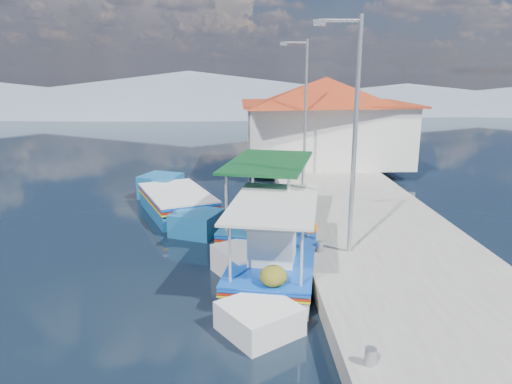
{
  "coord_description": "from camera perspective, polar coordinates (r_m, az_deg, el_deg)",
  "views": [
    {
      "loc": [
        1.68,
        -9.7,
        5.19
      ],
      "look_at": [
        2.23,
        5.35,
        1.3
      ],
      "focal_mm": 32.98,
      "sensor_mm": 36.0,
      "label": 1
    }
  ],
  "objects": [
    {
      "name": "lamp_post_far",
      "position": [
        20.94,
        5.78,
        10.75
      ],
      "size": [
        1.21,
        0.14,
        6.0
      ],
      "color": "#A5A8AD",
      "rests_on": "quay"
    },
    {
      "name": "lamp_post_near",
      "position": [
        12.11,
        11.55,
        7.85
      ],
      "size": [
        1.21,
        0.14,
        6.0
      ],
      "color": "#A5A8AD",
      "rests_on": "quay"
    },
    {
      "name": "quay",
      "position": [
        17.0,
        12.41,
        -2.77
      ],
      "size": [
        5.0,
        44.0,
        0.5
      ],
      "primitive_type": "cube",
      "color": "#A19F96",
      "rests_on": "ground"
    },
    {
      "name": "harbor_building",
      "position": [
        25.23,
        8.34,
        8.84
      ],
      "size": [
        10.49,
        10.49,
        4.4
      ],
      "color": "silver",
      "rests_on": "quay"
    },
    {
      "name": "bollards",
      "position": [
        15.77,
        5.74,
        -2.32
      ],
      "size": [
        0.2,
        17.2,
        0.3
      ],
      "color": "#A5A8AD",
      "rests_on": "quay"
    },
    {
      "name": "caique_blue_hull",
      "position": [
        17.88,
        -9.4,
        -1.46
      ],
      "size": [
        3.79,
        6.55,
        1.26
      ],
      "rotation": [
        0.0,
        0.0,
        -0.39
      ],
      "color": "#185D95",
      "rests_on": "ground"
    },
    {
      "name": "caique_green_canopy",
      "position": [
        14.94,
        1.35,
        -4.15
      ],
      "size": [
        3.43,
        7.3,
        2.81
      ],
      "rotation": [
        0.0,
        0.0,
        0.25
      ],
      "color": "silver",
      "rests_on": "ground"
    },
    {
      "name": "main_caique",
      "position": [
        12.12,
        2.07,
        -8.58
      ],
      "size": [
        2.88,
        6.88,
        2.31
      ],
      "rotation": [
        0.0,
        0.0,
        0.19
      ],
      "color": "silver",
      "rests_on": "ground"
    },
    {
      "name": "ground",
      "position": [
        11.13,
        -10.81,
        -13.59
      ],
      "size": [
        160.0,
        160.0,
        0.0
      ],
      "primitive_type": "plane",
      "color": "black",
      "rests_on": "ground"
    },
    {
      "name": "mountain_ridge",
      "position": [
        65.96,
        2.18,
        11.74
      ],
      "size": [
        171.4,
        96.0,
        5.5
      ],
      "color": "slate",
      "rests_on": "ground"
    }
  ]
}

